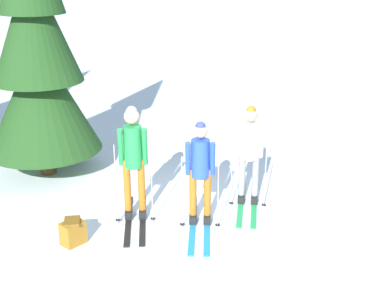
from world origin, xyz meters
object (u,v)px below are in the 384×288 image
Objects in this scene: skier_in_white at (250,150)px; skier_in_green at (133,157)px; pine_tree_near at (37,52)px; skier_in_blue at (200,168)px; backpack_on_snow_front at (73,232)px.

skier_in_green is at bearing -171.08° from skier_in_white.
pine_tree_near reaches higher than skier_in_green.
skier_in_blue is 1.08× the size of skier_in_white.
pine_tree_near reaches higher than backpack_on_snow_front.
skier_in_green is 1.09× the size of skier_in_white.
skier_in_green is at bearing -52.55° from pine_tree_near.
skier_in_green is at bearing 163.81° from skier_in_blue.
skier_in_green is 0.36× the size of pine_tree_near.
skier_in_white is 4.21× the size of backpack_on_snow_front.
pine_tree_near is 3.52m from backpack_on_snow_front.
skier_in_green is 1.41m from backpack_on_snow_front.
skier_in_blue reaches higher than backpack_on_snow_front.
pine_tree_near reaches higher than skier_in_white.
pine_tree_near is (-1.58, 2.06, 1.28)m from skier_in_green.
skier_in_blue is 3.75m from pine_tree_near.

